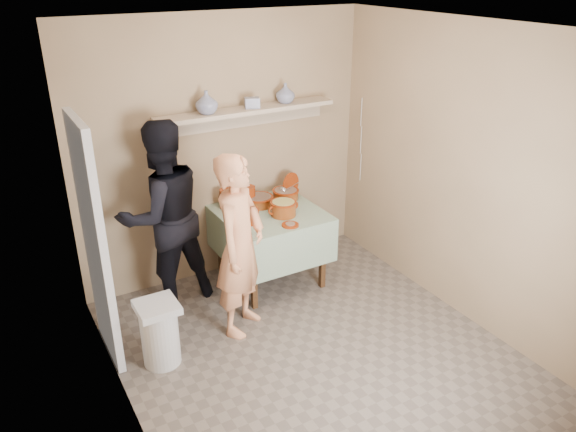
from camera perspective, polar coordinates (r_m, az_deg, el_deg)
ground at (r=4.82m, az=2.99°, el=-13.99°), size 3.50×3.50×0.00m
tile_panel at (r=4.60m, az=-19.00°, el=-2.70°), size 0.06×0.70×2.00m
plate_stack_a at (r=5.56m, az=-6.21°, el=1.76°), size 0.15×0.15×0.20m
plate_stack_b at (r=5.62m, az=-4.16°, el=2.06°), size 0.16×0.16×0.19m
bowl_stack at (r=5.23m, az=-3.75°, el=-0.00°), size 0.15×0.15×0.15m
empty_bowl at (r=5.44m, az=-5.01°, el=0.44°), size 0.17×0.17×0.05m
propped_lid at (r=5.84m, az=0.29°, el=3.26°), size 0.24×0.12×0.25m
vase_right at (r=5.61m, az=-0.27°, el=12.37°), size 0.24×0.24×0.19m
vase_left at (r=5.24m, az=-8.27°, el=11.36°), size 0.27×0.27×0.21m
ceramic_box at (r=5.43m, az=-3.66°, el=11.40°), size 0.16×0.14×0.10m
person_cook at (r=4.74m, az=-4.90°, el=-3.03°), size 0.70×0.68×1.62m
person_helper at (r=5.22m, az=-12.58°, el=0.06°), size 0.95×0.78×1.78m
room_shell at (r=4.02m, az=3.49°, el=4.27°), size 3.04×3.54×2.62m
serving_table at (r=5.53m, az=-1.84°, el=-0.71°), size 0.97×0.97×0.76m
cazuela_meat_a at (r=5.61m, az=-2.98°, el=1.64°), size 0.30×0.30×0.10m
cazuela_meat_b at (r=5.76m, az=-0.24°, el=2.32°), size 0.28×0.28×0.10m
ladle at (r=5.71m, az=-0.42°, el=2.67°), size 0.08×0.26×0.19m
cazuela_rice at (r=5.37m, az=-0.47°, el=0.90°), size 0.33×0.25×0.14m
front_plate at (r=5.19m, az=0.23°, el=-0.90°), size 0.16×0.16×0.03m
wall_shelf at (r=5.47m, az=-4.33°, el=10.46°), size 1.80×0.25×0.21m
trash_bin at (r=4.70m, az=-12.89°, el=-11.51°), size 0.32×0.32×0.56m
electrical_cord at (r=6.09m, az=7.42°, el=7.64°), size 0.01×0.05×0.90m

